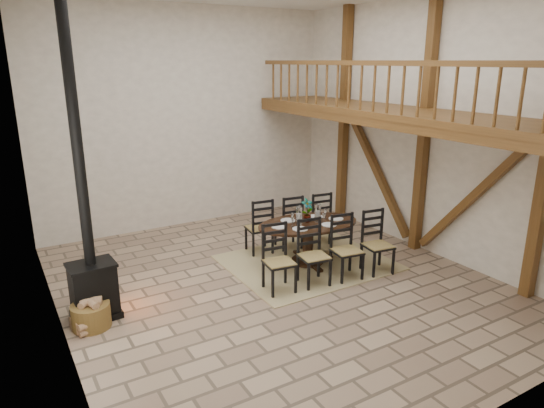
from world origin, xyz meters
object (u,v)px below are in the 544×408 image
log_basket (91,314)px  dining_table (310,244)px  wood_stove (89,249)px  log_stack (85,324)px

log_basket → dining_table: bearing=3.1°
wood_stove → log_stack: 1.09m
log_basket → wood_stove: bearing=65.6°
dining_table → wood_stove: size_ratio=0.50×
log_stack → wood_stove: bearing=54.1°
dining_table → log_stack: dining_table is taller
wood_stove → log_stack: wood_stove is taller
dining_table → log_stack: size_ratio=5.46×
dining_table → log_basket: dining_table is taller
dining_table → wood_stove: bearing=-172.9°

